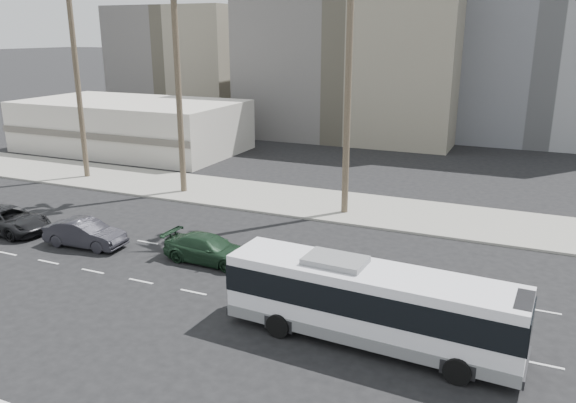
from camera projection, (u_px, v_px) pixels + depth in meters
The scene contains 10 objects.
ground at pixel (313, 317), 24.09m from camera, with size 700.00×700.00×0.00m, color black.
sidewalk_north at pixel (398, 213), 37.67m from camera, with size 120.00×7.00×0.15m, color gray.
commercial_low at pixel (132, 126), 57.72m from camera, with size 22.00×12.16×5.00m.
midrise_beige_west at pixel (358, 56), 65.61m from camera, with size 24.00×18.00×18.00m, color slate.
midrise_gray_center at pixel (551, 19), 62.91m from camera, with size 20.00×20.00×26.00m, color slate.
midrise_beige_far at pixel (192, 62), 80.42m from camera, with size 18.00×16.00×15.00m, color slate.
city_bus at pixel (370, 302), 21.70m from camera, with size 11.53×3.19×3.28m.
car_a at pixel (209, 249), 29.74m from camera, with size 4.98×2.02×1.44m, color #1B3622.
car_b at pixel (85, 233), 31.87m from camera, with size 4.70×1.64×1.55m, color #242329.
car_c at pixel (9, 220), 34.19m from camera, with size 5.51×2.54×1.53m, color black.
Camera 1 is at (7.71, -20.28, 11.64)m, focal length 35.36 mm.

